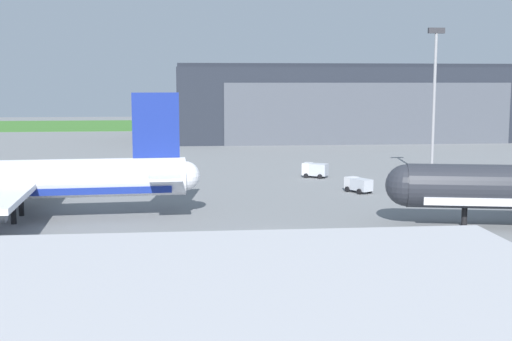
# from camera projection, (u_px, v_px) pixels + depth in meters

# --- Properties ---
(ground_plane) EXTENTS (440.00, 440.00, 0.00)m
(ground_plane) POSITION_uv_depth(u_px,v_px,m) (271.00, 236.00, 62.36)
(ground_plane) COLOR slate
(grass_field_strip) EXTENTS (440.00, 56.00, 0.08)m
(grass_field_strip) POSITION_uv_depth(u_px,v_px,m) (212.00, 125.00, 224.45)
(grass_field_strip) COLOR #3E772E
(grass_field_strip) RESTS_ON ground_plane
(maintenance_hangar) EXTENTS (87.29, 36.40, 18.75)m
(maintenance_hangar) POSITION_uv_depth(u_px,v_px,m) (351.00, 103.00, 169.68)
(maintenance_hangar) COLOR #232833
(maintenance_hangar) RESTS_ON ground_plane
(airliner_near_right) EXTENTS (41.25, 31.30, 13.10)m
(airliner_near_right) POSITION_uv_depth(u_px,v_px,m) (0.00, 181.00, 68.72)
(airliner_near_right) COLOR white
(airliner_near_right) RESTS_ON ground_plane
(baggage_tug) EXTENTS (4.07, 3.43, 2.17)m
(baggage_tug) POSITION_uv_depth(u_px,v_px,m) (315.00, 170.00, 100.05)
(baggage_tug) COLOR silver
(baggage_tug) RESTS_ON ground_plane
(stair_truck) EXTENTS (3.22, 4.14, 1.89)m
(stair_truck) POSITION_uv_depth(u_px,v_px,m) (358.00, 184.00, 86.51)
(stair_truck) COLOR silver
(stair_truck) RESTS_ON ground_plane
(apron_light_mast) EXTENTS (2.40, 0.50, 21.90)m
(apron_light_mast) POSITION_uv_depth(u_px,v_px,m) (434.00, 93.00, 96.79)
(apron_light_mast) COLOR #99999E
(apron_light_mast) RESTS_ON ground_plane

